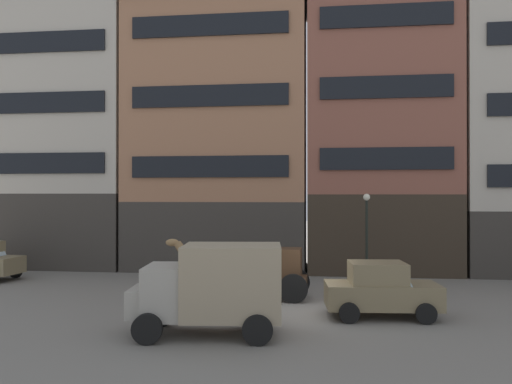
{
  "coord_description": "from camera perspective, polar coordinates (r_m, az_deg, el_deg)",
  "views": [
    {
      "loc": [
        0.34,
        -17.31,
        4.07
      ],
      "look_at": [
        -1.96,
        2.04,
        4.18
      ],
      "focal_mm": 34.94,
      "sensor_mm": 36.0,
      "label": 1
    }
  ],
  "objects": [
    {
      "name": "delivery_truck_near",
      "position": [
        14.72,
        -5.05,
        -10.68
      ],
      "size": [
        4.49,
        2.47,
        2.62
      ],
      "color": "gray",
      "rests_on": "ground_plane"
    },
    {
      "name": "building_center_left",
      "position": [
        28.25,
        -4.28,
        6.83
      ],
      "size": [
        10.19,
        5.55,
        15.08
      ],
      "color": "#38332D",
      "rests_on": "ground_plane"
    },
    {
      "name": "streetlamp_curbside",
      "position": [
        23.45,
        12.56,
        -3.73
      ],
      "size": [
        0.32,
        0.32,
        4.12
      ],
      "color": "black",
      "rests_on": "ground_plane"
    },
    {
      "name": "sedan_dark",
      "position": [
        17.33,
        14.11,
        -10.81
      ],
      "size": [
        3.81,
        2.09,
        1.83
      ],
      "color": "#7A6B4C",
      "rests_on": "ground_plane"
    },
    {
      "name": "building_far_left",
      "position": [
        31.27,
        -20.32,
        8.47
      ],
      "size": [
        7.93,
        5.55,
        17.58
      ],
      "color": "#38332D",
      "rests_on": "ground_plane"
    },
    {
      "name": "ground_plane",
      "position": [
        17.78,
        5.67,
        -13.55
      ],
      "size": [
        120.0,
        120.0,
        0.0
      ],
      "primitive_type": "plane",
      "color": "slate"
    },
    {
      "name": "cargo_wagon",
      "position": [
        19.72,
        1.69,
        -8.84
      ],
      "size": [
        2.95,
        1.61,
        1.98
      ],
      "color": "#3D2819",
      "rests_on": "ground_plane"
    },
    {
      "name": "draft_horse",
      "position": [
        20.18,
        -6.77,
        -8.29
      ],
      "size": [
        2.35,
        0.66,
        2.3
      ],
      "color": "#937047",
      "rests_on": "ground_plane"
    },
    {
      "name": "building_center_right",
      "position": [
        27.95,
        13.91,
        6.98
      ],
      "size": [
        8.15,
        5.55,
        15.14
      ],
      "color": "#33281E",
      "rests_on": "ground_plane"
    }
  ]
}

